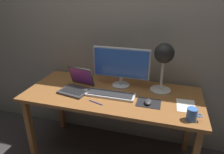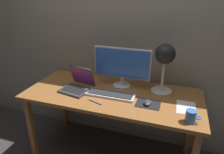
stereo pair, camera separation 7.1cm
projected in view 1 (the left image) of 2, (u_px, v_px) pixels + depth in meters
ground_plane at (112, 154)px, 2.16m from camera, size 4.80×4.80×0.00m
back_wall at (123, 24)px, 2.00m from camera, size 4.80×0.06×2.60m
desk at (112, 100)px, 1.90m from camera, size 1.60×0.70×0.74m
monitor at (121, 65)px, 1.91m from camera, size 0.54×0.17×0.38m
keyboard_main at (111, 95)px, 1.81m from camera, size 0.44×0.14×0.03m
laptop at (77, 84)px, 1.90m from camera, size 0.30×0.30×0.21m
desk_lamp at (164, 57)px, 1.78m from camera, size 0.19×0.19×0.45m
mousepad at (149, 103)px, 1.69m from camera, size 0.20×0.16×0.00m
mouse at (148, 102)px, 1.68m from camera, size 0.06×0.10×0.03m
coffee_mug at (192, 114)px, 1.45m from camera, size 0.11×0.07×0.10m
paper_sheet_near_mouse at (186, 106)px, 1.66m from camera, size 0.15×0.21×0.00m
pen at (96, 103)px, 1.69m from camera, size 0.14×0.05×0.01m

